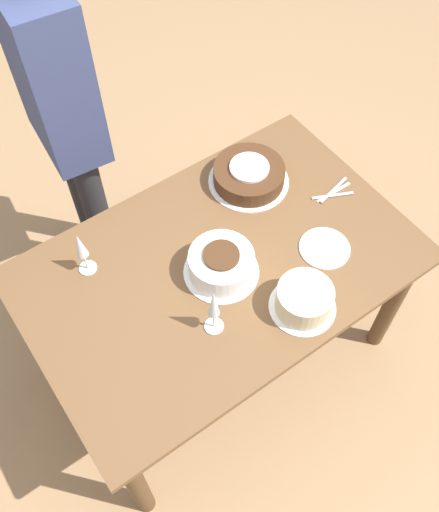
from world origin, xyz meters
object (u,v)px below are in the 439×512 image
Objects in this scene: cake_center_white at (221,264)px; wine_glass_near at (81,248)px; cake_front_chocolate at (249,175)px; wine_glass_far at (214,306)px; cake_back_decorated at (304,300)px; person_cutting at (59,102)px.

cake_center_white is 0.49m from wine_glass_near.
cake_front_chocolate is 0.67m from wine_glass_far.
wine_glass_far is at bearing 117.59° from wine_glass_near.
cake_back_decorated is at bearing 117.44° from cake_center_white.
wine_glass_far is (0.49, 0.45, 0.11)m from cake_front_chocolate.
cake_front_chocolate is 1.39× the size of cake_back_decorated.
wine_glass_near is 0.52m from wine_glass_far.
cake_front_chocolate is at bearing -137.18° from wine_glass_far.
wine_glass_near reaches higher than cake_back_decorated.
cake_center_white is 1.34× the size of wine_glass_near.
cake_center_white is at bearing -62.56° from cake_back_decorated.
wine_glass_far is (0.15, 0.16, 0.09)m from cake_center_white.
wine_glass_far reaches higher than cake_center_white.
cake_back_decorated is at bearing 71.13° from cake_front_chocolate.
wine_glass_far reaches higher than wine_glass_near.
person_cutting is at bearing -75.10° from cake_back_decorated.
person_cutting reaches higher than wine_glass_near.
cake_back_decorated is 1.19m from person_cutting.
person_cutting is at bearing -89.54° from wine_glass_far.
cake_front_chocolate is 0.19× the size of person_cutting.
cake_back_decorated is (0.19, 0.57, 0.01)m from cake_front_chocolate.
wine_glass_far is 0.14× the size of person_cutting.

